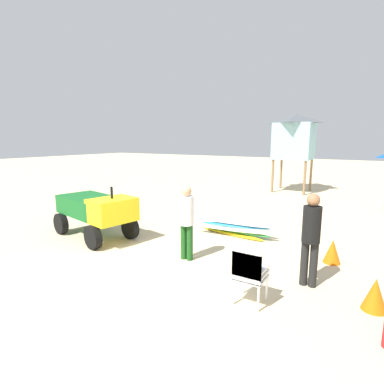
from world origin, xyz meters
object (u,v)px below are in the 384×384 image
at_px(lifeguard_near_center, 311,234).
at_px(lifeguard_tower, 294,137).
at_px(utility_cart, 96,209).
at_px(traffic_cone_near, 332,251).
at_px(surfboard_pile, 235,228).
at_px(traffic_cone_far, 375,294).
at_px(stacked_plastic_chairs, 249,270).
at_px(lifeguard_near_left, 187,218).

bearing_deg(lifeguard_near_center, lifeguard_tower, 105.10).
xyz_separation_m(utility_cart, traffic_cone_near, (5.76, 1.49, -0.52)).
bearing_deg(lifeguard_tower, traffic_cone_near, -71.29).
bearing_deg(lifeguard_near_center, utility_cart, -178.81).
distance_m(lifeguard_near_center, traffic_cone_near, 1.58).
distance_m(surfboard_pile, traffic_cone_near, 2.67).
bearing_deg(traffic_cone_far, stacked_plastic_chairs, -153.04).
relative_size(utility_cart, surfboard_pile, 1.13).
relative_size(surfboard_pile, traffic_cone_far, 4.51).
bearing_deg(utility_cart, traffic_cone_far, -1.70).
distance_m(stacked_plastic_chairs, lifeguard_near_left, 2.19).
relative_size(stacked_plastic_chairs, lifeguard_near_center, 0.59).
bearing_deg(lifeguard_near_center, stacked_plastic_chairs, -120.18).
bearing_deg(lifeguard_near_center, surfboard_pile, 139.47).
relative_size(lifeguard_near_left, traffic_cone_far, 3.13).
distance_m(lifeguard_near_center, traffic_cone_far, 1.32).
relative_size(utility_cart, traffic_cone_near, 5.21).
bearing_deg(traffic_cone_near, stacked_plastic_chairs, -110.12).
distance_m(lifeguard_tower, traffic_cone_far, 11.54).
xyz_separation_m(utility_cart, lifeguard_near_left, (2.94, -0.02, 0.18)).
bearing_deg(traffic_cone_far, lifeguard_near_left, 177.23).
distance_m(surfboard_pile, lifeguard_near_left, 2.28).
height_order(utility_cart, lifeguard_near_center, lifeguard_near_center).
bearing_deg(lifeguard_tower, lifeguard_near_center, -74.90).
bearing_deg(lifeguard_near_left, stacked_plastic_chairs, -29.71).
bearing_deg(surfboard_pile, traffic_cone_near, -13.81).
bearing_deg(stacked_plastic_chairs, lifeguard_near_left, 150.29).
bearing_deg(surfboard_pile, traffic_cone_far, -34.22).
bearing_deg(lifeguard_near_center, traffic_cone_near, 79.96).
height_order(surfboard_pile, traffic_cone_near, traffic_cone_near).
xyz_separation_m(utility_cart, lifeguard_near_center, (5.52, 0.11, 0.21)).
bearing_deg(surfboard_pile, lifeguard_tower, 92.94).
height_order(lifeguard_near_center, lifeguard_tower, lifeguard_tower).
relative_size(stacked_plastic_chairs, lifeguard_tower, 0.26).
bearing_deg(traffic_cone_far, lifeguard_tower, 109.90).
bearing_deg(utility_cart, stacked_plastic_chairs, -12.74).
height_order(stacked_plastic_chairs, traffic_cone_far, stacked_plastic_chairs).
height_order(lifeguard_near_left, traffic_cone_far, lifeguard_near_left).
xyz_separation_m(stacked_plastic_chairs, lifeguard_tower, (-2.07, 11.48, 2.21)).
bearing_deg(surfboard_pile, lifeguard_near_left, -96.11).
relative_size(lifeguard_near_center, traffic_cone_near, 3.30).
xyz_separation_m(surfboard_pile, lifeguard_tower, (-0.42, 8.27, 2.60)).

